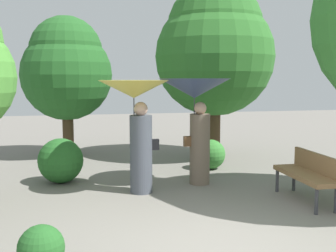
% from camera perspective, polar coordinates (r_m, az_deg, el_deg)
% --- Properties ---
extents(person_left, '(1.28, 1.28, 2.08)m').
position_cam_1_polar(person_left, '(7.56, -4.39, 2.17)').
color(person_left, '#474C56').
rests_on(person_left, ground).
extents(person_right, '(1.41, 1.41, 2.11)m').
position_cam_1_polar(person_right, '(8.18, 3.84, 3.21)').
color(person_right, '#6B5B4C').
rests_on(person_right, ground).
extents(park_bench, '(0.52, 1.51, 0.83)m').
position_cam_1_polar(park_bench, '(7.55, 18.87, -6.05)').
color(park_bench, '#38383D').
rests_on(park_bench, ground).
extents(tree_near_left, '(2.44, 2.44, 3.77)m').
position_cam_1_polar(tree_near_left, '(11.53, -13.82, 7.80)').
color(tree_near_left, '#42301E').
rests_on(tree_near_left, ground).
extents(tree_near_right, '(3.12, 3.12, 4.65)m').
position_cam_1_polar(tree_near_right, '(11.08, 6.44, 10.68)').
color(tree_near_right, '#42301E').
rests_on(tree_near_right, ground).
extents(bush_path_left, '(0.91, 0.91, 0.91)m').
position_cam_1_polar(bush_path_left, '(8.69, -14.57, -4.64)').
color(bush_path_left, '#235B23').
rests_on(bush_path_left, ground).
extents(bush_path_right, '(0.69, 0.69, 0.69)m').
position_cam_1_polar(bush_path_right, '(9.77, 5.89, -3.88)').
color(bush_path_right, '#387F33').
rests_on(bush_path_right, ground).
extents(bush_behind_bench, '(0.52, 0.52, 0.52)m').
position_cam_1_polar(bush_behind_bench, '(4.95, -17.08, -15.78)').
color(bush_behind_bench, '#235B23').
rests_on(bush_behind_bench, ground).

